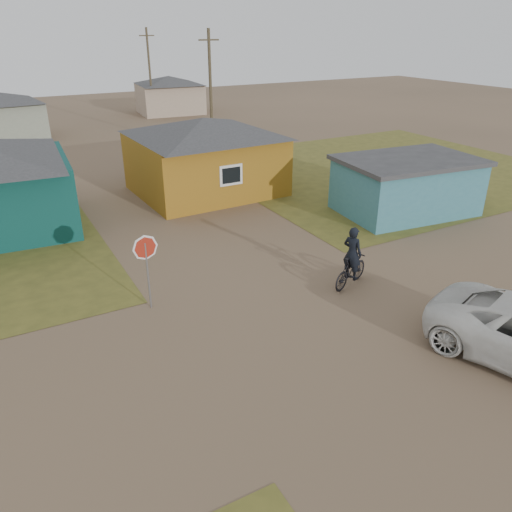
{
  "coord_description": "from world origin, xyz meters",
  "views": [
    {
      "loc": [
        -7.7,
        -9.94,
        8.16
      ],
      "look_at": [
        -0.54,
        3.0,
        1.3
      ],
      "focal_mm": 35.0,
      "sensor_mm": 36.0,
      "label": 1
    }
  ],
  "objects": [
    {
      "name": "ground",
      "position": [
        0.0,
        0.0,
        0.0
      ],
      "size": [
        120.0,
        120.0,
        0.0
      ],
      "primitive_type": "plane",
      "color": "brown"
    },
    {
      "name": "grass_ne",
      "position": [
        14.0,
        13.0,
        0.01
      ],
      "size": [
        20.0,
        18.0,
        0.0
      ],
      "primitive_type": "cube",
      "color": "brown",
      "rests_on": "ground"
    },
    {
      "name": "house_yellow",
      "position": [
        2.5,
        14.0,
        2.0
      ],
      "size": [
        7.72,
        6.76,
        3.9
      ],
      "color": "#946316",
      "rests_on": "ground"
    },
    {
      "name": "shed_turquoise",
      "position": [
        9.5,
        6.5,
        1.31
      ],
      "size": [
        6.71,
        4.93,
        2.6
      ],
      "color": "teal",
      "rests_on": "ground"
    },
    {
      "name": "house_beige_east",
      "position": [
        10.0,
        40.0,
        1.86
      ],
      "size": [
        6.95,
        6.05,
        3.6
      ],
      "color": "tan",
      "rests_on": "ground"
    },
    {
      "name": "utility_pole_near",
      "position": [
        6.5,
        22.0,
        4.14
      ],
      "size": [
        1.4,
        0.2,
        8.0
      ],
      "color": "#4B402D",
      "rests_on": "ground"
    },
    {
      "name": "utility_pole_far",
      "position": [
        7.5,
        38.0,
        4.14
      ],
      "size": [
        1.4,
        0.2,
        8.0
      ],
      "color": "#4B402D",
      "rests_on": "ground"
    },
    {
      "name": "stop_sign",
      "position": [
        -3.98,
        3.68,
        1.83
      ],
      "size": [
        0.79,
        0.28,
        2.48
      ],
      "color": "gray",
      "rests_on": "ground"
    },
    {
      "name": "cyclist",
      "position": [
        2.5,
        1.8,
        0.78
      ],
      "size": [
        1.96,
        1.17,
        2.14
      ],
      "color": "black",
      "rests_on": "ground"
    }
  ]
}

